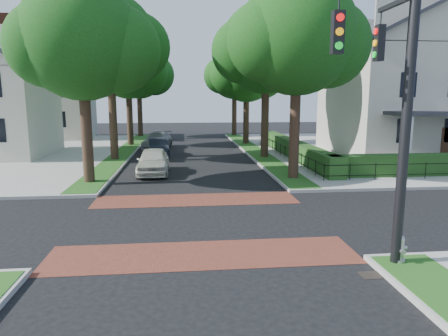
% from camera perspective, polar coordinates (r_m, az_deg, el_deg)
% --- Properties ---
extents(ground, '(120.00, 120.00, 0.00)m').
position_cam_1_polar(ground, '(14.92, -3.61, -7.63)').
color(ground, black).
rests_on(ground, ground).
extents(sidewalk_ne, '(30.00, 30.00, 0.15)m').
position_cam_1_polar(sidewalk_ne, '(39.02, 25.13, 2.52)').
color(sidewalk_ne, gray).
rests_on(sidewalk_ne, ground).
extents(crosswalk_far, '(9.00, 2.20, 0.01)m').
position_cam_1_polar(crosswalk_far, '(17.99, -4.00, -4.54)').
color(crosswalk_far, brown).
rests_on(crosswalk_far, ground).
extents(crosswalk_near, '(9.00, 2.20, 0.01)m').
position_cam_1_polar(crosswalk_near, '(11.91, -2.99, -12.25)').
color(crosswalk_near, brown).
rests_on(crosswalk_near, ground).
extents(storm_drain, '(0.65, 0.45, 0.01)m').
position_cam_1_polar(storm_drain, '(11.33, 20.53, -14.12)').
color(storm_drain, black).
rests_on(storm_drain, ground).
extents(grass_strip_ne, '(1.60, 29.80, 0.02)m').
position_cam_1_polar(grass_strip_ne, '(34.11, 4.24, 2.64)').
color(grass_strip_ne, '#264C15').
rests_on(grass_strip_ne, sidewalk_ne).
extents(grass_strip_nw, '(1.60, 29.80, 0.02)m').
position_cam_1_polar(grass_strip_nw, '(33.95, -14.03, 2.33)').
color(grass_strip_nw, '#264C15').
rests_on(grass_strip_nw, sidewalk_nw).
extents(tree_right_near, '(7.75, 6.67, 10.66)m').
position_cam_1_polar(tree_right_near, '(22.52, 10.53, 17.78)').
color(tree_right_near, black).
rests_on(tree_right_near, sidewalk_ne).
extents(tree_right_mid, '(8.25, 7.09, 11.22)m').
position_cam_1_polar(tree_right_mid, '(30.29, 6.16, 16.53)').
color(tree_right_mid, black).
rests_on(tree_right_mid, sidewalk_ne).
extents(tree_right_far, '(7.25, 6.23, 9.74)m').
position_cam_1_polar(tree_right_far, '(38.99, 3.33, 13.50)').
color(tree_right_far, black).
rests_on(tree_right_far, sidewalk_ne).
extents(tree_right_back, '(7.50, 6.45, 10.20)m').
position_cam_1_polar(tree_right_back, '(47.91, 1.60, 13.28)').
color(tree_right_back, black).
rests_on(tree_right_back, sidewalk_ne).
extents(tree_left_near, '(7.50, 6.45, 10.20)m').
position_cam_1_polar(tree_left_near, '(22.17, -19.32, 16.59)').
color(tree_left_near, black).
rests_on(tree_left_near, sidewalk_nw).
extents(tree_left_mid, '(8.00, 6.88, 11.48)m').
position_cam_1_polar(tree_left_mid, '(30.10, -15.78, 16.95)').
color(tree_left_mid, black).
rests_on(tree_left_mid, sidewalk_nw).
extents(tree_left_far, '(7.00, 6.02, 9.86)m').
position_cam_1_polar(tree_left_far, '(38.83, -13.40, 13.58)').
color(tree_left_far, black).
rests_on(tree_left_far, sidewalk_nw).
extents(tree_left_back, '(7.75, 6.66, 10.44)m').
position_cam_1_polar(tree_left_back, '(47.79, -11.96, 13.26)').
color(tree_left_back, black).
rests_on(tree_left_back, sidewalk_nw).
extents(hedge_main_road, '(1.00, 18.00, 1.20)m').
position_cam_1_polar(hedge_main_road, '(30.58, 9.84, 2.78)').
color(hedge_main_road, '#214819').
rests_on(hedge_main_road, sidewalk_ne).
extents(fence_main_road, '(0.06, 18.00, 0.90)m').
position_cam_1_polar(fence_main_road, '(30.39, 8.38, 2.49)').
color(fence_main_road, black).
rests_on(fence_main_road, sidewalk_ne).
extents(house_victorian, '(13.00, 13.05, 12.48)m').
position_cam_1_polar(house_victorian, '(35.13, 25.62, 11.49)').
color(house_victorian, '#BAB6A7').
rests_on(house_victorian, sidewalk_ne).
extents(house_left_far, '(10.00, 9.00, 10.14)m').
position_cam_1_polar(house_left_far, '(48.58, -24.12, 9.76)').
color(house_left_far, '#BAB6A7').
rests_on(house_left_far, sidewalk_nw).
extents(traffic_signal, '(2.17, 2.00, 8.00)m').
position_cam_1_polar(traffic_signal, '(11.19, 23.42, 10.19)').
color(traffic_signal, black).
rests_on(traffic_signal, sidewalk_se).
extents(parked_car_front, '(1.89, 4.58, 1.55)m').
position_cam_1_polar(parked_car_front, '(24.26, -10.07, 0.98)').
color(parked_car_front, beige).
rests_on(parked_car_front, ground).
extents(parked_car_middle, '(2.01, 4.35, 1.38)m').
position_cam_1_polar(parked_car_middle, '(31.83, -9.40, 2.96)').
color(parked_car_middle, '#1E222D').
rests_on(parked_car_middle, ground).
extents(parked_car_rear, '(2.82, 5.25, 1.45)m').
position_cam_1_polar(parked_car_rear, '(36.48, -9.48, 3.89)').
color(parked_car_rear, gray).
rests_on(parked_car_rear, ground).
extents(fire_hydrant, '(0.43, 0.45, 0.79)m').
position_cam_1_polar(fire_hydrant, '(11.86, 23.81, -10.52)').
color(fire_hydrant, '#9D9D9F').
rests_on(fire_hydrant, sidewalk_se).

